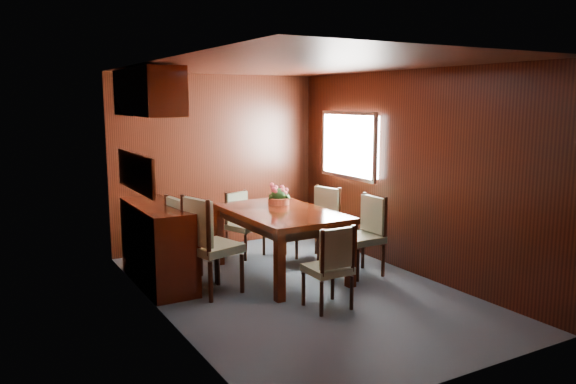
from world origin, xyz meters
TOP-DOWN VIEW (x-y plane):
  - ground at (0.00, 0.00)m, footprint 4.50×4.50m
  - room_shell at (-0.10, 0.33)m, footprint 3.06×4.52m
  - sideboard at (-1.25, 1.00)m, footprint 0.48×1.40m
  - dining_table at (0.09, 0.59)m, footprint 1.06×1.67m
  - chair_left_near at (-0.91, 0.39)m, footprint 0.60×0.62m
  - chair_left_far at (-0.99, 0.79)m, footprint 0.50×0.52m
  - chair_right_near at (0.99, 0.13)m, footprint 0.43×0.45m
  - chair_right_far at (0.89, 0.94)m, footprint 0.52×0.54m
  - chair_head at (-0.02, -0.63)m, footprint 0.41×0.39m
  - chair_foot at (0.07, 1.61)m, footprint 0.51×0.50m
  - flower_centerpiece at (0.26, 0.93)m, footprint 0.28×0.28m

SIDE VIEW (x-z plane):
  - ground at x=0.00m, z-range 0.00..0.00m
  - sideboard at x=-1.25m, z-range 0.00..0.90m
  - chair_foot at x=0.07m, z-range 0.05..0.90m
  - chair_head at x=-0.02m, z-range 0.05..0.90m
  - chair_right_near at x=0.99m, z-range 0.05..1.00m
  - chair_right_far at x=0.89m, z-range 0.05..1.00m
  - chair_left_far at x=-0.99m, z-range 0.06..1.07m
  - chair_left_near at x=-0.91m, z-range 0.06..1.13m
  - dining_table at x=0.09m, z-range 0.28..1.06m
  - flower_centerpiece at x=0.26m, z-range 0.77..1.05m
  - room_shell at x=-0.10m, z-range 0.43..2.84m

